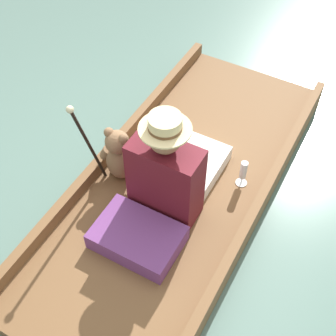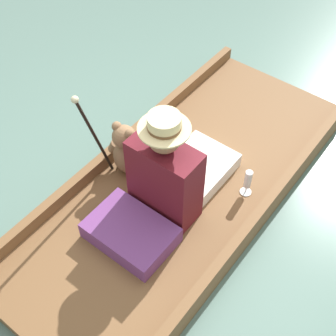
# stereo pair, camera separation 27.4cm
# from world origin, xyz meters

# --- Properties ---
(ground_plane) EXTENTS (16.00, 16.00, 0.00)m
(ground_plane) POSITION_xyz_m (0.00, 0.00, 0.00)
(ground_plane) COLOR slate
(punt_boat) EXTENTS (1.14, 2.72, 0.21)m
(punt_boat) POSITION_xyz_m (0.00, 0.00, 0.06)
(punt_boat) COLOR brown
(punt_boat) RESTS_ON ground_plane
(seat_cushion) EXTENTS (0.51, 0.36, 0.12)m
(seat_cushion) POSITION_xyz_m (0.00, -0.54, 0.17)
(seat_cushion) COLOR #6B3875
(seat_cushion) RESTS_ON punt_boat
(seated_person) EXTENTS (0.43, 0.75, 0.79)m
(seated_person) POSITION_xyz_m (0.02, -0.14, 0.39)
(seated_person) COLOR white
(seated_person) RESTS_ON punt_boat
(teddy_bear) EXTENTS (0.30, 0.17, 0.42)m
(teddy_bear) POSITION_xyz_m (-0.38, -0.14, 0.31)
(teddy_bear) COLOR #846042
(teddy_bear) RESTS_ON punt_boat
(wine_glass) EXTENTS (0.08, 0.08, 0.20)m
(wine_glass) POSITION_xyz_m (0.36, 0.19, 0.23)
(wine_glass) COLOR silver
(wine_glass) RESTS_ON punt_boat
(walking_cane) EXTENTS (0.04, 0.23, 0.79)m
(walking_cane) POSITION_xyz_m (-0.47, -0.32, 0.57)
(walking_cane) COLOR black
(walking_cane) RESTS_ON punt_boat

